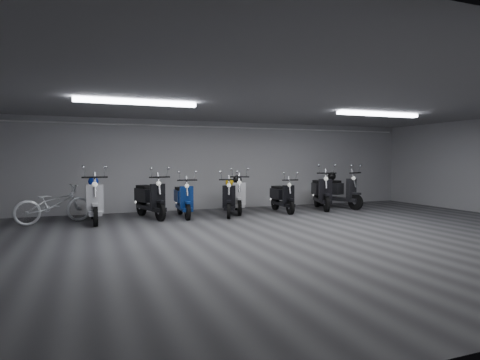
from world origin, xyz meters
name	(u,v)px	position (x,y,z in m)	size (l,w,h in m)	color
floor	(292,236)	(0.00, 0.00, -0.01)	(14.00, 10.00, 0.01)	#3D3D3F
ceiling	(293,100)	(0.00, 0.00, 2.80)	(14.00, 10.00, 0.01)	gray
back_wall	(218,165)	(0.00, 5.00, 1.40)	(14.00, 0.01, 2.80)	#ABAAAD
fluor_strip_left	(137,102)	(-3.00, 1.00, 2.74)	(2.40, 0.18, 0.08)	white
fluor_strip_right	(379,114)	(3.00, 1.00, 2.74)	(2.40, 0.18, 0.08)	white
conduit	(219,127)	(0.00, 4.92, 2.62)	(0.05, 0.05, 13.60)	white
scooter_2	(94,194)	(-3.81, 3.37, 0.73)	(0.65, 1.95, 1.45)	silver
scooter_3	(150,192)	(-2.38, 3.60, 0.71)	(0.63, 1.89, 1.41)	black
scooter_4	(183,194)	(-1.50, 3.46, 0.65)	(0.58, 1.75, 1.31)	navy
scooter_5	(229,193)	(-0.22, 3.30, 0.65)	(0.58, 1.75, 1.30)	black
scooter_6	(238,190)	(0.22, 3.79, 0.68)	(0.61, 1.83, 1.36)	silver
scooter_7	(283,192)	(1.52, 3.43, 0.62)	(0.55, 1.66, 1.24)	black
scooter_8	(322,186)	(3.00, 3.60, 0.73)	(0.65, 1.96, 1.46)	black
scooter_9	(338,186)	(3.69, 3.70, 0.72)	(0.65, 1.95, 1.45)	black
bicycle	(54,200)	(-4.75, 3.63, 0.59)	(0.64, 1.81, 1.17)	white
helmet_0	(229,183)	(-0.14, 3.53, 0.92)	(0.24, 0.24, 0.24)	yellow
helmet_1	(93,181)	(-3.81, 3.65, 1.03)	(0.25, 0.25, 0.25)	#0E269F
helmet_2	(237,180)	(0.30, 4.03, 0.98)	(0.27, 0.27, 0.27)	black
helmet_3	(332,176)	(3.60, 3.95, 1.03)	(0.27, 0.27, 0.27)	black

